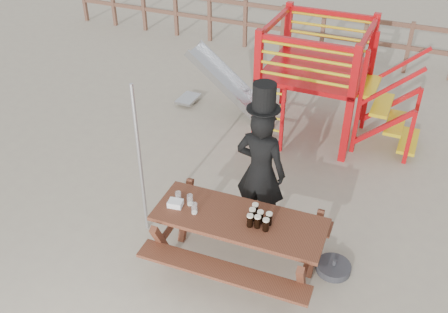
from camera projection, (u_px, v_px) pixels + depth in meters
ground at (223, 248)px, 6.86m from camera, size 60.00×60.00×0.00m
back_fence at (344, 33)px, 11.76m from camera, size 15.09×0.09×1.20m
playground_fort at (311, 77)px, 8.93m from camera, size 4.71×1.84×2.10m
picnic_table at (239, 236)px, 6.30m from camera, size 2.20×1.57×0.83m
man_with_hat at (261, 169)px, 6.67m from camera, size 0.72×0.49×2.27m
metal_pole at (140, 163)px, 6.57m from camera, size 0.05×0.05×2.29m
parasol_base at (333, 268)px, 6.49m from camera, size 0.45×0.45×0.19m
paper_bag at (175, 203)px, 6.30m from camera, size 0.20×0.17×0.08m
stout_pints at (259, 218)px, 6.00m from camera, size 0.30×0.29×0.17m
empty_glasses at (187, 202)px, 6.28m from camera, size 0.37×0.20×0.15m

